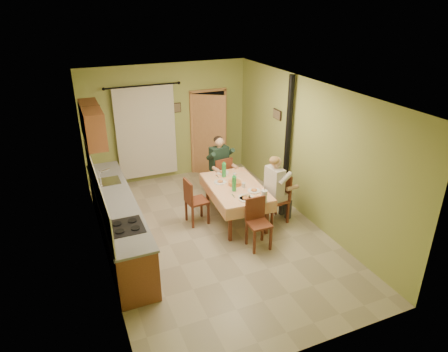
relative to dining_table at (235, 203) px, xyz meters
name	(u,v)px	position (x,y,z in m)	size (l,w,h in m)	color
floor	(214,234)	(-0.61, -0.37, -0.38)	(4.00, 6.00, 0.01)	tan
room_shell	(213,145)	(-0.61, -0.37, 1.44)	(4.04, 6.04, 2.82)	#A2AD59
kitchen_run	(118,221)	(-2.32, 0.03, 0.10)	(0.64, 3.64, 1.56)	brown
upper_cabinets	(92,124)	(-2.43, 1.33, 1.57)	(0.35, 1.40, 0.70)	brown
curtain	(146,132)	(-1.16, 2.53, 0.88)	(1.70, 0.07, 2.22)	black
doorway	(209,133)	(0.41, 2.50, 0.67)	(0.96, 0.48, 2.15)	black
dining_table	(235,203)	(0.00, 0.00, 0.00)	(1.12, 1.75, 0.76)	#ECAB7B
tableware	(238,185)	(0.00, -0.10, 0.44)	(0.70, 1.66, 0.33)	white
chair_far	(220,185)	(0.12, 1.08, -0.09)	(0.46, 0.46, 0.97)	brown
chair_near	(258,233)	(-0.03, -1.05, -0.09)	(0.39, 0.39, 0.94)	brown
chair_right	(275,208)	(0.71, -0.37, -0.09)	(0.50, 0.50, 1.02)	brown
chair_left	(196,210)	(-0.77, 0.20, -0.09)	(0.43, 0.43, 0.95)	brown
man_far	(220,160)	(0.11, 1.09, 0.50)	(0.61, 0.50, 1.39)	#192D23
man_right	(276,182)	(0.70, -0.37, 0.50)	(0.50, 0.61, 1.39)	beige
stove_flue	(286,160)	(1.29, 0.23, 0.64)	(0.24, 0.24, 2.80)	black
picture_back	(177,108)	(-0.36, 2.60, 1.37)	(0.19, 0.03, 0.23)	black
picture_right	(277,114)	(1.36, 0.83, 1.47)	(0.03, 0.31, 0.21)	brown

